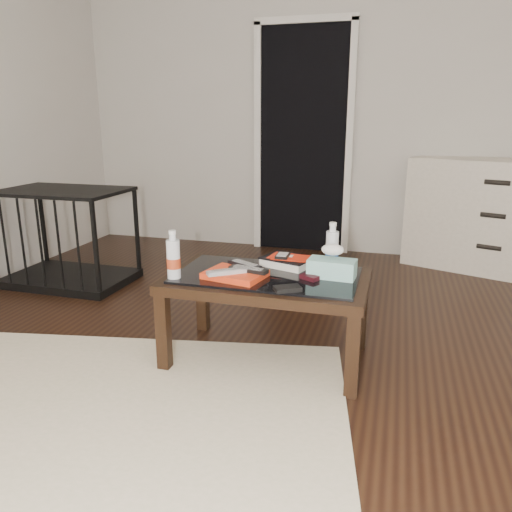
{
  "coord_description": "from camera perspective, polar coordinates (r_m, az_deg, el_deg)",
  "views": [
    {
      "loc": [
        0.45,
        -2.11,
        1.23
      ],
      "look_at": [
        -0.2,
        0.21,
        0.55
      ],
      "focal_mm": 35.0,
      "sensor_mm": 36.0,
      "label": 1
    }
  ],
  "objects": [
    {
      "name": "ground",
      "position": [
        2.48,
        3.31,
        -13.96
      ],
      "size": [
        5.0,
        5.0,
        0.0
      ],
      "primitive_type": "plane",
      "color": "black",
      "rests_on": "ground"
    },
    {
      "name": "room_shell",
      "position": [
        2.19,
        4.05,
        26.0
      ],
      "size": [
        5.0,
        5.0,
        5.0
      ],
      "color": "beige",
      "rests_on": "ground"
    },
    {
      "name": "doorway",
      "position": [
        4.66,
        5.4,
        13.12
      ],
      "size": [
        0.9,
        0.08,
        2.07
      ],
      "color": "black",
      "rests_on": "ground"
    },
    {
      "name": "coffee_table",
      "position": [
        2.53,
        1.3,
        -3.47
      ],
      "size": [
        1.0,
        0.6,
        0.46
      ],
      "color": "black",
      "rests_on": "ground"
    },
    {
      "name": "rug",
      "position": [
        2.29,
        -16.39,
        -17.23
      ],
      "size": [
        2.23,
        1.83,
        0.01
      ],
      "primitive_type": "cube",
      "rotation": [
        0.0,
        0.0,
        0.18
      ],
      "color": "beige",
      "rests_on": "ground"
    },
    {
      "name": "dresser",
      "position": [
        4.47,
        24.9,
        4.21
      ],
      "size": [
        1.3,
        0.9,
        0.9
      ],
      "rotation": [
        0.0,
        0.0,
        -0.37
      ],
      "color": "silver",
      "rests_on": "ground"
    },
    {
      "name": "pet_crate",
      "position": [
        4.02,
        -20.64,
        0.33
      ],
      "size": [
        0.91,
        0.61,
        0.71
      ],
      "rotation": [
        0.0,
        0.0,
        -0.01
      ],
      "color": "black",
      "rests_on": "ground"
    },
    {
      "name": "magazines",
      "position": [
        2.45,
        -2.4,
        -2.11
      ],
      "size": [
        0.32,
        0.26,
        0.03
      ],
      "primitive_type": "cube",
      "rotation": [
        0.0,
        0.0,
        -0.21
      ],
      "color": "red",
      "rests_on": "coffee_table"
    },
    {
      "name": "remote_silver",
      "position": [
        2.41,
        -3.32,
        -1.77
      ],
      "size": [
        0.19,
        0.16,
        0.02
      ],
      "primitive_type": "cube",
      "rotation": [
        0.0,
        0.0,
        0.64
      ],
      "color": "#A0A1A5",
      "rests_on": "magazines"
    },
    {
      "name": "remote_black_front",
      "position": [
        2.44,
        -0.87,
        -1.53
      ],
      "size": [
        0.21,
        0.09,
        0.02
      ],
      "primitive_type": "cube",
      "rotation": [
        0.0,
        0.0,
        -0.21
      ],
      "color": "black",
      "rests_on": "magazines"
    },
    {
      "name": "remote_black_back",
      "position": [
        2.53,
        -1.31,
        -0.96
      ],
      "size": [
        0.2,
        0.14,
        0.02
      ],
      "primitive_type": "cube",
      "rotation": [
        0.0,
        0.0,
        -0.51
      ],
      "color": "black",
      "rests_on": "magazines"
    },
    {
      "name": "textbook",
      "position": [
        2.65,
        3.67,
        -0.61
      ],
      "size": [
        0.3,
        0.27,
        0.05
      ],
      "primitive_type": "cube",
      "rotation": [
        0.0,
        0.0,
        -0.33
      ],
      "color": "black",
      "rests_on": "coffee_table"
    },
    {
      "name": "dvd_mailers",
      "position": [
        2.64,
        3.7,
        -0.06
      ],
      "size": [
        0.21,
        0.17,
        0.01
      ],
      "primitive_type": "cube",
      "rotation": [
        0.0,
        0.0,
        -0.17
      ],
      "color": "red",
      "rests_on": "textbook"
    },
    {
      "name": "ipod",
      "position": [
        2.62,
        3.06,
        0.05
      ],
      "size": [
        0.07,
        0.11,
        0.02
      ],
      "primitive_type": "cube",
      "rotation": [
        0.0,
        0.0,
        0.02
      ],
      "color": "black",
      "rests_on": "dvd_mailers"
    },
    {
      "name": "flip_phone",
      "position": [
        2.43,
        6.13,
        -2.44
      ],
      "size": [
        0.1,
        0.09,
        0.02
      ],
      "primitive_type": "cube",
      "rotation": [
        0.0,
        0.0,
        -0.53
      ],
      "color": "black",
      "rests_on": "coffee_table"
    },
    {
      "name": "wallet",
      "position": [
        2.27,
        3.62,
        -3.73
      ],
      "size": [
        0.14,
        0.12,
        0.02
      ],
      "primitive_type": "cube",
      "rotation": [
        0.0,
        0.0,
        0.53
      ],
      "color": "black",
      "rests_on": "coffee_table"
    },
    {
      "name": "water_bottle_left",
      "position": [
        2.45,
        -9.44,
        0.18
      ],
      "size": [
        0.07,
        0.07,
        0.24
      ],
      "primitive_type": "cylinder",
      "rotation": [
        0.0,
        0.0,
        -0.09
      ],
      "color": "silver",
      "rests_on": "coffee_table"
    },
    {
      "name": "water_bottle_right",
      "position": [
        2.63,
        8.7,
        1.28
      ],
      "size": [
        0.08,
        0.08,
        0.24
      ],
      "primitive_type": "cylinder",
      "rotation": [
        0.0,
        0.0,
        -0.31
      ],
      "color": "white",
      "rests_on": "coffee_table"
    },
    {
      "name": "tissue_box",
      "position": [
        2.47,
        8.66,
        -1.4
      ],
      "size": [
        0.24,
        0.14,
        0.09
      ],
      "primitive_type": "cube",
      "rotation": [
        0.0,
        0.0,
        -0.07
      ],
      "color": "teal",
      "rests_on": "coffee_table"
    }
  ]
}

